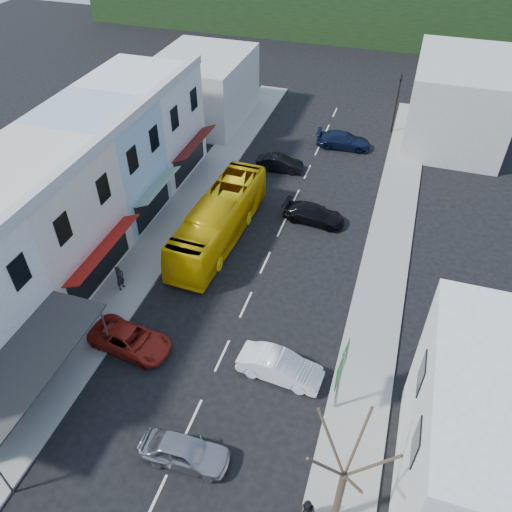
{
  "coord_description": "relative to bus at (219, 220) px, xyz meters",
  "views": [
    {
      "loc": [
        6.92,
        -15.59,
        21.64
      ],
      "look_at": [
        0.0,
        6.0,
        2.2
      ],
      "focal_mm": 35.0,
      "sensor_mm": 36.0,
      "label": 1
    }
  ],
  "objects": [
    {
      "name": "ground",
      "position": [
        3.74,
        -9.51,
        -1.55
      ],
      "size": [
        120.0,
        120.0,
        0.0
      ],
      "primitive_type": "plane",
      "color": "black",
      "rests_on": "ground"
    },
    {
      "name": "sidewalk_left",
      "position": [
        -3.76,
        0.49,
        -1.48
      ],
      "size": [
        3.0,
        52.0,
        0.15
      ],
      "primitive_type": "cube",
      "color": "gray",
      "rests_on": "ground"
    },
    {
      "name": "sidewalk_right",
      "position": [
        11.24,
        0.49,
        -1.48
      ],
      "size": [
        3.0,
        52.0,
        0.15
      ],
      "primitive_type": "cube",
      "color": "gray",
      "rests_on": "ground"
    },
    {
      "name": "shopfront_row",
      "position": [
        -8.75,
        -4.51,
        2.45
      ],
      "size": [
        8.25,
        30.0,
        8.0
      ],
      "color": "beige",
      "rests_on": "ground"
    },
    {
      "name": "distant_block_left",
      "position": [
        -8.26,
        17.49,
        1.45
      ],
      "size": [
        8.0,
        10.0,
        6.0
      ],
      "primitive_type": "cube",
      "color": "#B7B2A8",
      "rests_on": "ground"
    },
    {
      "name": "distant_block_right",
      "position": [
        14.74,
        20.49,
        1.95
      ],
      "size": [
        8.0,
        12.0,
        7.0
      ],
      "primitive_type": "cube",
      "color": "#B7B2A8",
      "rests_on": "ground"
    },
    {
      "name": "bus",
      "position": [
        0.0,
        0.0,
        0.0
      ],
      "size": [
        2.99,
        11.7,
        3.1
      ],
      "primitive_type": "imported",
      "rotation": [
        0.0,
        0.0,
        -0.04
      ],
      "color": "yellow",
      "rests_on": "ground"
    },
    {
      "name": "car_silver",
      "position": [
        4.24,
        -15.48,
        -0.85
      ],
      "size": [
        4.48,
        2.02,
        1.4
      ],
      "primitive_type": "imported",
      "rotation": [
        0.0,
        0.0,
        1.62
      ],
      "color": "#A4A4A8",
      "rests_on": "ground"
    },
    {
      "name": "car_white",
      "position": [
        7.05,
        -9.8,
        -0.85
      ],
      "size": [
        4.52,
        2.12,
        1.4
      ],
      "primitive_type": "imported",
      "rotation": [
        0.0,
        0.0,
        1.5
      ],
      "color": "white",
      "rests_on": "ground"
    },
    {
      "name": "car_red",
      "position": [
        -1.18,
        -10.48,
        -0.85
      ],
      "size": [
        4.8,
        2.47,
        1.4
      ],
      "primitive_type": "imported",
      "rotation": [
        0.0,
        0.0,
        1.44
      ],
      "color": "maroon",
      "rests_on": "ground"
    },
    {
      "name": "car_black_near",
      "position": [
        5.74,
        3.9,
        -0.85
      ],
      "size": [
        4.63,
        2.19,
        1.4
      ],
      "primitive_type": "imported",
      "rotation": [
        0.0,
        0.0,
        1.49
      ],
      "color": "black",
      "rests_on": "ground"
    },
    {
      "name": "car_black_far",
      "position": [
        1.45,
        10.08,
        -0.85
      ],
      "size": [
        4.49,
        2.03,
        1.4
      ],
      "primitive_type": "imported",
      "rotation": [
        0.0,
        0.0,
        1.62
      ],
      "color": "black",
      "rests_on": "ground"
    },
    {
      "name": "car_navy_far",
      "position": [
        5.79,
        15.55,
        -0.85
      ],
      "size": [
        4.61,
        2.13,
        1.4
      ],
      "primitive_type": "imported",
      "rotation": [
        0.0,
        0.0,
        1.64
      ],
      "color": "black",
      "rests_on": "ground"
    },
    {
      "name": "pedestrian_left",
      "position": [
        -3.92,
        -6.62,
        -0.55
      ],
      "size": [
        0.47,
        0.64,
        1.7
      ],
      "primitive_type": "imported",
      "rotation": [
        0.0,
        0.0,
        1.45
      ],
      "color": "black",
      "rests_on": "sidewalk_left"
    },
    {
      "name": "pedestrian_right",
      "position": [
        10.04,
        -16.43,
        -0.55
      ],
      "size": [
        0.81,
        0.66,
        1.7
      ],
      "primitive_type": "imported",
      "rotation": [
        0.0,
        0.0,
        -0.35
      ],
      "color": "black",
      "rests_on": "sidewalk_right"
    },
    {
      "name": "direction_sign",
      "position": [
        10.14,
        -10.84,
        0.62
      ],
      "size": [
        0.59,
        1.99,
        4.33
      ],
      "primitive_type": null,
      "rotation": [
        0.0,
        0.0,
        -0.1
      ],
      "color": "#0C5815",
      "rests_on": "ground"
    },
    {
      "name": "street_tree",
      "position": [
        11.1,
        -16.0,
        2.28
      ],
      "size": [
        3.48,
        3.48,
        7.65
      ],
      "primitive_type": null,
      "rotation": [
        0.0,
        0.0,
        -0.23
      ],
      "color": "#3B2E22",
      "rests_on": "ground"
    },
    {
      "name": "traffic_signal",
      "position": [
        9.58,
        19.88,
        1.17
      ],
      "size": [
        0.98,
        1.3,
        5.43
      ],
      "primitive_type": null,
      "rotation": [
        0.0,
        0.0,
        2.93
      ],
      "color": "black",
      "rests_on": "ground"
    }
  ]
}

